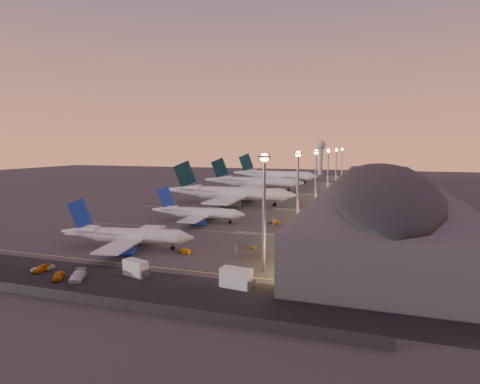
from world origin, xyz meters
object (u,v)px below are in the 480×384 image
airliner_narrow_north (197,213)px  baggage_tug_a (184,251)px  service_van_c (78,276)px  airliner_wide_mid (253,182)px  radar_tower (321,152)px  service_van_d (43,268)px  service_van_b (58,276)px  baggage_tug_c (274,222)px  airliner_wide_far (274,175)px  service_van_a (42,268)px  airliner_narrow_south (126,235)px  catering_truck_b (238,279)px  baggage_tug_b (253,246)px  airliner_wide_near (229,193)px  catering_truck_a (137,269)px

airliner_narrow_north → baggage_tug_a: airliner_narrow_north is taller
airliner_narrow_north → service_van_c: (3.24, -66.16, -2.42)m
airliner_wide_mid → radar_tower: (22.18, 146.74, 16.69)m
service_van_c → service_van_d: size_ratio=1.29×
airliner_narrow_north → service_van_b: (-0.79, -67.10, -2.52)m
airliner_wide_mid → baggage_tug_c: bearing=-72.0°
airliner_wide_far → service_van_a: 224.80m
airliner_narrow_south → catering_truck_b: airliner_narrow_south is taller
airliner_narrow_south → radar_tower: size_ratio=1.16×
service_van_b → service_van_d: bearing=125.3°
baggage_tug_b → baggage_tug_c: 35.12m
service_van_c → airliner_narrow_south: bearing=76.1°
airliner_narrow_north → airliner_wide_near: 44.34m
catering_truck_a → service_van_b: size_ratio=1.43×
airliner_wide_near → service_van_b: (3.34, -111.20, -4.50)m
service_van_a → service_van_b: 8.16m
airliner_wide_far → radar_tower: size_ratio=2.09×
airliner_narrow_north → catering_truck_a: airliner_narrow_north is taller
baggage_tug_c → service_van_b: service_van_b is taller
airliner_narrow_south → baggage_tug_c: 54.58m
airliner_narrow_south → airliner_wide_mid: airliner_wide_mid is taller
airliner_wide_far → catering_truck_a: 222.37m
airliner_wide_near → baggage_tug_c: (31.29, -38.99, -4.73)m
airliner_wide_mid → service_van_c: size_ratio=10.32×
baggage_tug_a → service_van_c: bearing=-105.0°
baggage_tug_c → service_van_b: (-27.95, -72.21, 0.23)m
catering_truck_b → service_van_c: catering_truck_b is taller
radar_tower → baggage_tug_a: (2.67, -292.35, -21.35)m
baggage_tug_c → service_van_c: (-23.92, -71.26, 0.34)m
baggage_tug_b → service_van_a: (-38.30, -33.92, 0.21)m
catering_truck_b → service_van_a: 44.36m
airliner_wide_far → service_van_b: 228.29m
airliner_narrow_north → service_van_d: bearing=-100.7°
airliner_wide_near → airliner_narrow_south: bearing=-90.5°
service_van_b → airliner_narrow_south: bearing=62.1°
airliner_wide_near → service_van_a: bearing=-93.9°
airliner_narrow_north → service_van_c: bearing=-90.8°
airliner_narrow_north → airliner_wide_far: (-10.57, 160.93, 2.31)m
airliner_wide_near → catering_truck_b: (40.03, -103.91, -3.51)m
service_van_d → airliner_wide_near: bearing=95.3°
airliner_narrow_north → service_van_b: size_ratio=7.83×
baggage_tug_a → service_van_d: bearing=-124.9°
baggage_tug_b → service_van_c: bearing=-162.1°
airliner_wide_mid → baggage_tug_a: airliner_wide_mid is taller
airliner_wide_far → service_van_a: bearing=-80.2°
catering_truck_a → service_van_b: 15.81m
radar_tower → catering_truck_b: (23.90, -311.58, -20.10)m
service_van_d → service_van_a: bearing=151.5°
service_van_a → service_van_c: 11.75m
baggage_tug_a → baggage_tug_c: size_ratio=0.98×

